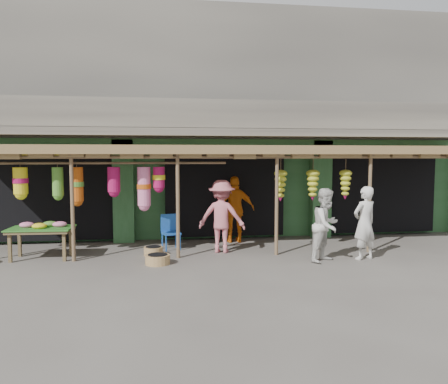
{
  "coord_description": "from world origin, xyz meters",
  "views": [
    {
      "loc": [
        -1.85,
        -10.92,
        2.52
      ],
      "look_at": [
        -0.18,
        1.0,
        1.53
      ],
      "focal_mm": 35.0,
      "sensor_mm": 36.0,
      "label": 1
    }
  ],
  "objects": [
    {
      "name": "person_shopper",
      "position": [
        -0.34,
        0.3,
        0.95
      ],
      "size": [
        1.39,
        1.05,
        1.9
      ],
      "primitive_type": "imported",
      "rotation": [
        0.0,
        0.0,
        2.83
      ],
      "color": "#C26670",
      "rests_on": "ground"
    },
    {
      "name": "basket_mid",
      "position": [
        -2.0,
        -0.76,
        0.11
      ],
      "size": [
        0.62,
        0.62,
        0.22
      ],
      "primitive_type": "cylinder",
      "rotation": [
        0.0,
        0.0,
        -0.07
      ],
      "color": "#9C8046",
      "rests_on": "ground"
    },
    {
      "name": "person_right",
      "position": [
        2.0,
        -1.04,
        0.88
      ],
      "size": [
        1.08,
        1.05,
        1.76
      ],
      "primitive_type": "imported",
      "rotation": [
        0.0,
        0.0,
        0.66
      ],
      "color": "silver",
      "rests_on": "ground"
    },
    {
      "name": "basket_right",
      "position": [
        -2.12,
        0.16,
        0.11
      ],
      "size": [
        0.61,
        0.61,
        0.22
      ],
      "primitive_type": "cylinder",
      "rotation": [
        0.0,
        0.0,
        0.31
      ],
      "color": "#996A47",
      "rests_on": "ground"
    },
    {
      "name": "flower_table",
      "position": [
        -4.81,
        0.19,
        0.73
      ],
      "size": [
        1.55,
        0.95,
        0.91
      ],
      "rotation": [
        0.0,
        0.0,
        -0.04
      ],
      "color": "brown",
      "rests_on": "ground"
    },
    {
      "name": "person_vendor",
      "position": [
        0.23,
        1.58,
        0.97
      ],
      "size": [
        1.15,
        0.5,
        1.94
      ],
      "primitive_type": "imported",
      "rotation": [
        0.0,
        0.0,
        3.16
      ],
      "color": "orange",
      "rests_on": "ground"
    },
    {
      "name": "awning",
      "position": [
        -0.14,
        0.8,
        2.58
      ],
      "size": [
        14.0,
        2.7,
        2.79
      ],
      "color": "brown",
      "rests_on": "ground"
    },
    {
      "name": "building",
      "position": [
        -0.0,
        4.87,
        3.37
      ],
      "size": [
        16.4,
        6.8,
        7.0
      ],
      "color": "gray",
      "rests_on": "ground"
    },
    {
      "name": "blue_chair",
      "position": [
        -1.68,
        0.9,
        0.53
      ],
      "size": [
        0.55,
        0.56,
        0.94
      ],
      "rotation": [
        0.0,
        0.0,
        0.26
      ],
      "color": "#1A51AD",
      "rests_on": "ground"
    },
    {
      "name": "person_front",
      "position": [
        3.0,
        -0.97,
        0.9
      ],
      "size": [
        0.76,
        0.62,
        1.79
      ],
      "primitive_type": "imported",
      "rotation": [
        0.0,
        0.0,
        3.48
      ],
      "color": "silver",
      "rests_on": "ground"
    },
    {
      "name": "ground",
      "position": [
        0.0,
        0.0,
        0.0
      ],
      "size": [
        80.0,
        80.0,
        0.0
      ],
      "primitive_type": "plane",
      "color": "#514C47",
      "rests_on": "ground"
    }
  ]
}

